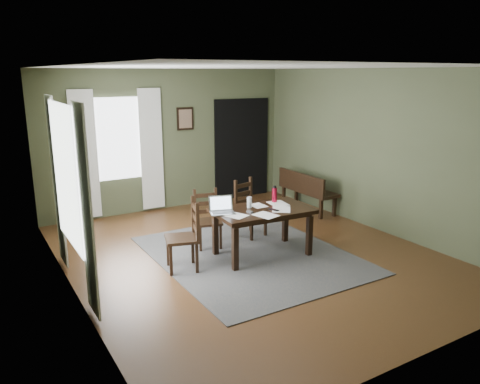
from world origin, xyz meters
TOP-DOWN VIEW (x-y plane):
  - ground at (0.00, 0.00)m, footprint 5.00×6.00m
  - room_shell at (0.00, 0.00)m, footprint 5.02×6.02m
  - rug at (0.00, 0.00)m, footprint 2.60×3.20m
  - dining_table at (0.15, -0.09)m, footprint 1.46×0.94m
  - chair_end at (-1.03, 0.02)m, footprint 0.53×0.53m
  - chair_back_left at (-0.37, 0.66)m, footprint 0.47×0.47m
  - chair_back_right at (0.44, 0.74)m, footprint 0.50×0.50m
  - bench at (2.15, 1.40)m, footprint 0.43×1.35m
  - laptop at (-0.44, 0.06)m, footprint 0.40×0.36m
  - computer_mouse at (-0.12, -0.17)m, footprint 0.07×0.09m
  - tv_remote at (0.25, -0.23)m, footprint 0.09×0.17m
  - drinking_glass at (0.02, 0.07)m, footprint 0.09×0.09m
  - water_bottle at (0.51, 0.12)m, footprint 0.09×0.09m
  - paper_a at (-0.35, -0.16)m, footprint 0.34×0.38m
  - paper_b at (0.37, -0.25)m, footprint 0.40×0.42m
  - paper_c at (0.19, 0.09)m, footprint 0.21×0.27m
  - paper_d at (0.50, 0.02)m, footprint 0.29×0.35m
  - paper_e at (0.01, -0.37)m, footprint 0.32×0.38m
  - window_left at (-2.47, 0.20)m, footprint 0.01×1.30m
  - window_back at (-1.00, 2.97)m, footprint 1.00×0.01m
  - curtain_left_near at (-2.44, -0.62)m, footprint 0.03×0.48m
  - curtain_left_far at (-2.44, 1.02)m, footprint 0.03×0.48m
  - curtain_back_left at (-1.62, 2.94)m, footprint 0.44×0.03m
  - curtain_back_right at (-0.38, 2.94)m, footprint 0.44×0.03m
  - framed_picture at (0.35, 2.97)m, footprint 0.34×0.03m
  - doorway_back at (1.65, 2.97)m, footprint 1.30×0.03m

SIDE VIEW (x-z plane):
  - ground at x=0.00m, z-range -0.01..0.00m
  - rug at x=0.00m, z-range 0.00..0.01m
  - chair_back_left at x=-0.37m, z-range -0.01..0.88m
  - bench at x=2.15m, z-range 0.07..0.84m
  - chair_back_right at x=0.44m, z-range -0.01..0.93m
  - chair_end at x=-1.03m, z-range -0.01..0.97m
  - dining_table at x=0.15m, z-range 0.28..0.98m
  - paper_c at x=0.19m, z-range 0.71..0.72m
  - paper_a at x=-0.35m, z-range 0.71..0.72m
  - paper_d at x=0.50m, z-range 0.71..0.72m
  - paper_e at x=0.01m, z-range 0.71..0.72m
  - paper_b at x=0.37m, z-range 0.71..0.72m
  - tv_remote at x=0.25m, z-range 0.71..0.73m
  - computer_mouse at x=-0.12m, z-range 0.71..0.74m
  - laptop at x=-0.44m, z-range 0.66..0.89m
  - drinking_glass at x=0.02m, z-range 0.71..0.87m
  - water_bottle at x=0.51m, z-range 0.70..0.96m
  - doorway_back at x=1.65m, z-range 0.00..2.10m
  - curtain_left_near at x=-2.44m, z-range 0.05..2.35m
  - curtain_left_far at x=-2.44m, z-range 0.05..2.35m
  - curtain_back_left at x=-1.62m, z-range 0.05..2.35m
  - curtain_back_right at x=-0.38m, z-range 0.05..2.35m
  - window_left at x=-2.47m, z-range 0.60..2.30m
  - window_back at x=-1.00m, z-range 0.70..2.20m
  - framed_picture at x=0.35m, z-range 1.53..1.97m
  - room_shell at x=0.00m, z-range 0.45..3.16m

